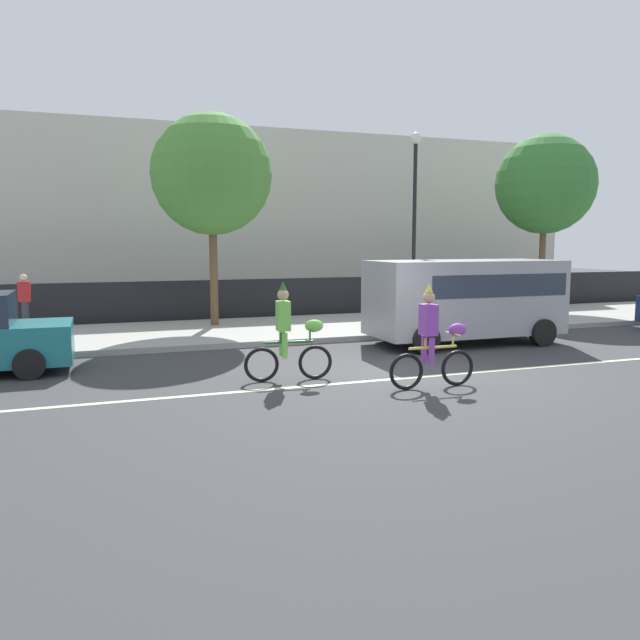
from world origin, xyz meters
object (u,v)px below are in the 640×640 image
object	(u,v)px
parade_cyclist_lime	(289,337)
pedestrian_onlooker	(25,301)
street_lamp_post	(415,199)
parked_van_grey	(467,295)
parade_cyclist_purple	(434,342)

from	to	relation	value
parade_cyclist_lime	pedestrian_onlooker	size ratio (longest dim) A/B	1.19
parade_cyclist_lime	pedestrian_onlooker	xyz separation A→B (m)	(-5.31, 7.76, 0.17)
parade_cyclist_lime	street_lamp_post	distance (m)	9.31
parade_cyclist_lime	parked_van_grey	xyz separation A→B (m)	(5.65, 2.62, 0.44)
street_lamp_post	pedestrian_onlooker	size ratio (longest dim) A/B	3.62
parked_van_grey	pedestrian_onlooker	world-z (taller)	parked_van_grey
street_lamp_post	pedestrian_onlooker	world-z (taller)	street_lamp_post
parade_cyclist_lime	street_lamp_post	xyz separation A→B (m)	(6.06, 6.33, 3.15)
parade_cyclist_purple	street_lamp_post	distance (m)	9.20
parade_cyclist_purple	street_lamp_post	bearing A→B (deg)	64.18
parade_cyclist_lime	street_lamp_post	world-z (taller)	street_lamp_post
parked_van_grey	parade_cyclist_purple	bearing A→B (deg)	-129.45
parked_van_grey	street_lamp_post	xyz separation A→B (m)	(0.41, 3.70, 2.71)
parked_van_grey	parade_cyclist_lime	bearing A→B (deg)	-155.09
parade_cyclist_purple	parked_van_grey	bearing A→B (deg)	50.55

